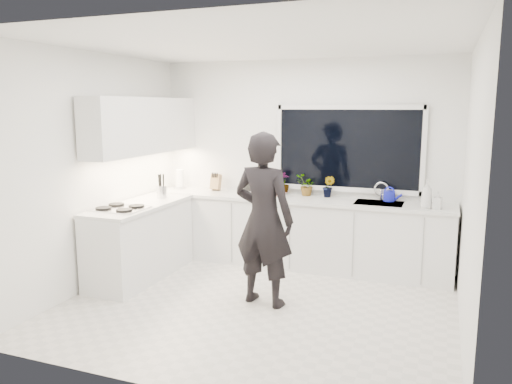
% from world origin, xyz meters
% --- Properties ---
extents(floor, '(4.00, 3.50, 0.02)m').
position_xyz_m(floor, '(0.00, 0.00, -0.01)').
color(floor, beige).
rests_on(floor, ground).
extents(wall_back, '(4.00, 0.02, 2.70)m').
position_xyz_m(wall_back, '(0.00, 1.76, 1.35)').
color(wall_back, white).
rests_on(wall_back, ground).
extents(wall_left, '(0.02, 3.50, 2.70)m').
position_xyz_m(wall_left, '(-2.01, 0.00, 1.35)').
color(wall_left, white).
rests_on(wall_left, ground).
extents(wall_right, '(0.02, 3.50, 2.70)m').
position_xyz_m(wall_right, '(2.01, 0.00, 1.35)').
color(wall_right, white).
rests_on(wall_right, ground).
extents(ceiling, '(4.00, 3.50, 0.02)m').
position_xyz_m(ceiling, '(0.00, 0.00, 2.71)').
color(ceiling, white).
rests_on(ceiling, wall_back).
extents(window, '(1.80, 0.02, 1.00)m').
position_xyz_m(window, '(0.60, 1.73, 1.55)').
color(window, black).
rests_on(window, wall_back).
extents(base_cabinets_back, '(3.92, 0.58, 0.88)m').
position_xyz_m(base_cabinets_back, '(0.00, 1.45, 0.44)').
color(base_cabinets_back, white).
rests_on(base_cabinets_back, floor).
extents(base_cabinets_left, '(0.58, 1.60, 0.88)m').
position_xyz_m(base_cabinets_left, '(-1.67, 0.35, 0.44)').
color(base_cabinets_left, white).
rests_on(base_cabinets_left, floor).
extents(countertop_back, '(3.94, 0.62, 0.04)m').
position_xyz_m(countertop_back, '(0.00, 1.44, 0.90)').
color(countertop_back, silver).
rests_on(countertop_back, base_cabinets_back).
extents(countertop_left, '(0.62, 1.60, 0.04)m').
position_xyz_m(countertop_left, '(-1.67, 0.35, 0.90)').
color(countertop_left, silver).
rests_on(countertop_left, base_cabinets_left).
extents(upper_cabinets, '(0.34, 2.10, 0.70)m').
position_xyz_m(upper_cabinets, '(-1.79, 0.70, 1.85)').
color(upper_cabinets, white).
rests_on(upper_cabinets, wall_left).
extents(sink, '(0.58, 0.42, 0.14)m').
position_xyz_m(sink, '(1.05, 1.45, 0.87)').
color(sink, silver).
rests_on(sink, countertop_back).
extents(faucet, '(0.03, 0.03, 0.22)m').
position_xyz_m(faucet, '(1.05, 1.65, 1.03)').
color(faucet, silver).
rests_on(faucet, countertop_back).
extents(stovetop, '(0.56, 0.48, 0.03)m').
position_xyz_m(stovetop, '(-1.69, -0.00, 0.94)').
color(stovetop, black).
rests_on(stovetop, countertop_left).
extents(person, '(0.73, 0.54, 1.84)m').
position_xyz_m(person, '(0.04, 0.09, 0.92)').
color(person, black).
rests_on(person, floor).
extents(pizza_tray, '(0.49, 0.37, 0.03)m').
position_xyz_m(pizza_tray, '(-0.39, 1.42, 0.94)').
color(pizza_tray, silver).
rests_on(pizza_tray, countertop_back).
extents(pizza, '(0.45, 0.33, 0.01)m').
position_xyz_m(pizza, '(-0.39, 1.42, 0.95)').
color(pizza, '#BC3C19').
rests_on(pizza, pizza_tray).
extents(watering_can, '(0.18, 0.18, 0.13)m').
position_xyz_m(watering_can, '(1.15, 1.61, 0.98)').
color(watering_can, '#1319BB').
rests_on(watering_can, countertop_back).
extents(paper_towel_roll, '(0.12, 0.12, 0.26)m').
position_xyz_m(paper_towel_roll, '(-1.78, 1.55, 1.05)').
color(paper_towel_roll, white).
rests_on(paper_towel_roll, countertop_back).
extents(knife_block, '(0.13, 0.10, 0.22)m').
position_xyz_m(knife_block, '(-1.22, 1.59, 1.03)').
color(knife_block, '#A5844D').
rests_on(knife_block, countertop_back).
extents(utensil_crock, '(0.16, 0.16, 0.16)m').
position_xyz_m(utensil_crock, '(-1.62, 0.80, 1.00)').
color(utensil_crock, '#B2B1B6').
rests_on(utensil_crock, countertop_left).
extents(picture_frame_large, '(0.21, 0.10, 0.28)m').
position_xyz_m(picture_frame_large, '(-0.60, 1.69, 1.06)').
color(picture_frame_large, black).
rests_on(picture_frame_large, countertop_back).
extents(picture_frame_small, '(0.25, 0.05, 0.30)m').
position_xyz_m(picture_frame_small, '(-0.70, 1.69, 1.07)').
color(picture_frame_small, black).
rests_on(picture_frame_small, countertop_back).
extents(herb_plants, '(0.81, 0.33, 0.31)m').
position_xyz_m(herb_plants, '(0.04, 1.61, 1.06)').
color(herb_plants, '#26662D').
rests_on(herb_plants, countertop_back).
extents(soap_bottles, '(0.26, 0.16, 0.33)m').
position_xyz_m(soap_bottles, '(1.63, 1.30, 1.07)').
color(soap_bottles, '#D8BF66').
rests_on(soap_bottles, countertop_back).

